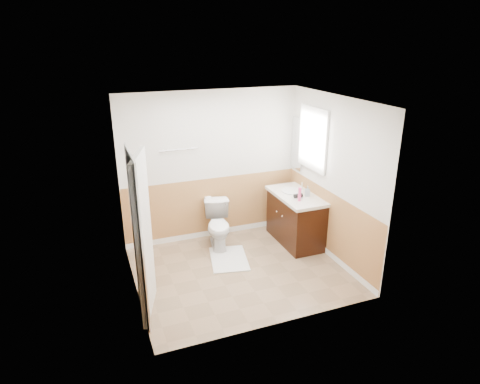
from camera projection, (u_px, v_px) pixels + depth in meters
name	position (u px, v px, depth m)	size (l,w,h in m)	color
floor	(240.00, 271.00, 6.19)	(3.00, 3.00, 0.00)	#8C7051
ceiling	(240.00, 100.00, 5.31)	(3.00, 3.00, 0.00)	white
wall_back	(212.00, 166.00, 6.88)	(3.00, 3.00, 0.00)	silver
wall_front	(282.00, 230.00, 4.61)	(3.00, 3.00, 0.00)	silver
wall_left	(129.00, 207.00, 5.24)	(3.00, 3.00, 0.00)	silver
wall_right	(333.00, 179.00, 6.25)	(3.00, 3.00, 0.00)	silver
wainscot_back	(213.00, 208.00, 7.14)	(3.00, 3.00, 0.00)	tan
wainscot_front	(279.00, 288.00, 4.88)	(3.00, 3.00, 0.00)	tan
wainscot_left	(135.00, 259.00, 5.51)	(2.60, 2.60, 0.00)	tan
wainscot_right	(328.00, 225.00, 6.51)	(2.60, 2.60, 0.00)	tan
toilet	(219.00, 225.00, 6.80)	(0.41, 0.72, 0.74)	white
bath_mat	(229.00, 259.00, 6.49)	(0.55, 0.80, 0.02)	silver
vanity_cabinet	(295.00, 220.00, 6.94)	(0.55, 1.10, 0.80)	black
vanity_knob_left	(282.00, 216.00, 6.70)	(0.03, 0.03, 0.03)	white
vanity_knob_right	(277.00, 212.00, 6.88)	(0.03, 0.03, 0.03)	silver
countertop	(296.00, 196.00, 6.79)	(0.60, 1.15, 0.05)	white
sink_basin	(292.00, 191.00, 6.91)	(0.36, 0.36, 0.02)	silver
faucet	(302.00, 186.00, 6.95)	(0.02, 0.02, 0.14)	silver
lotion_bottle	(300.00, 194.00, 6.48)	(0.05, 0.05, 0.22)	#E93C7B
soap_dispenser	(307.00, 191.00, 6.69)	(0.08, 0.08, 0.17)	#929DA5
hair_dryer_body	(298.00, 196.00, 6.64)	(0.07, 0.07, 0.14)	black
hair_dryer_handle	(295.00, 197.00, 6.67)	(0.03, 0.03, 0.07)	black
mirror_panel	(297.00, 144.00, 7.10)	(0.02, 0.35, 0.90)	silver
window_frame	(313.00, 139.00, 6.58)	(0.04, 0.80, 1.00)	white
window_glass	(314.00, 139.00, 6.59)	(0.01, 0.70, 0.90)	white
door	(144.00, 237.00, 4.96)	(0.05, 0.80, 2.04)	white
door_frame	(137.00, 237.00, 4.93)	(0.02, 0.92, 2.10)	white
door_knob	(145.00, 230.00, 5.30)	(0.06, 0.06, 0.06)	silver
towel_bar	(179.00, 150.00, 6.53)	(0.02, 0.02, 0.62)	silver
tp_holder_bar	(208.00, 200.00, 6.98)	(0.02, 0.02, 0.14)	silver
tp_roll	(208.00, 200.00, 6.98)	(0.11, 0.11, 0.10)	white
tp_sheet	(208.00, 206.00, 7.02)	(0.10, 0.01, 0.16)	white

